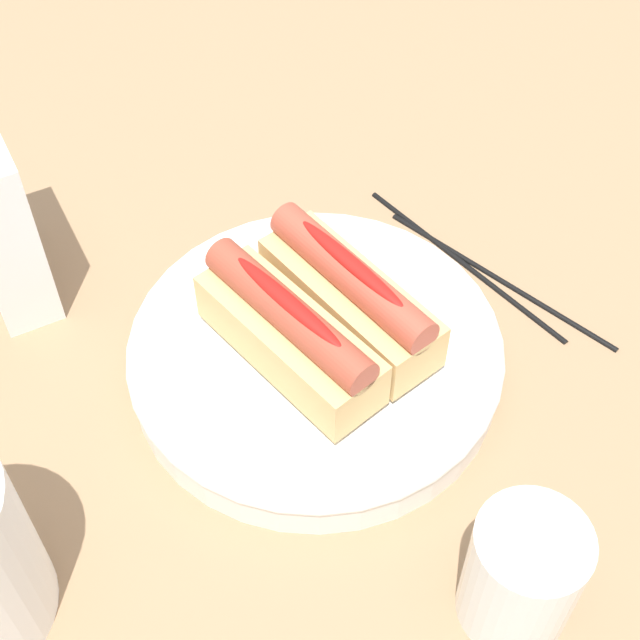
{
  "coord_description": "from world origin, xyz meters",
  "views": [
    {
      "loc": [
        -0.32,
        0.24,
        0.55
      ],
      "look_at": [
        0.02,
        -0.0,
        0.06
      ],
      "focal_mm": 51.8,
      "sensor_mm": 36.0,
      "label": 1
    }
  ],
  "objects_px": {
    "hotdog_back": "(289,332)",
    "chopstick_near": "(464,262)",
    "hotdog_front": "(350,294)",
    "serving_bowl": "(320,352)",
    "chopstick_far": "(499,278)",
    "water_glass": "(520,579)"
  },
  "relations": [
    {
      "from": "hotdog_back",
      "to": "water_glass",
      "type": "bearing_deg",
      "value": -175.39
    },
    {
      "from": "hotdog_front",
      "to": "hotdog_back",
      "type": "height_order",
      "value": "same"
    },
    {
      "from": "water_glass",
      "to": "chopstick_near",
      "type": "bearing_deg",
      "value": -35.12
    },
    {
      "from": "serving_bowl",
      "to": "chopstick_far",
      "type": "height_order",
      "value": "serving_bowl"
    },
    {
      "from": "serving_bowl",
      "to": "water_glass",
      "type": "xyz_separation_m",
      "value": [
        -0.22,
        0.01,
        0.02
      ]
    },
    {
      "from": "serving_bowl",
      "to": "chopstick_near",
      "type": "distance_m",
      "value": 0.16
    },
    {
      "from": "serving_bowl",
      "to": "chopstick_far",
      "type": "bearing_deg",
      "value": -93.35
    },
    {
      "from": "serving_bowl",
      "to": "chopstick_near",
      "type": "height_order",
      "value": "serving_bowl"
    },
    {
      "from": "hotdog_back",
      "to": "chopstick_far",
      "type": "height_order",
      "value": "hotdog_back"
    },
    {
      "from": "hotdog_back",
      "to": "chopstick_near",
      "type": "relative_size",
      "value": 0.7
    },
    {
      "from": "hotdog_back",
      "to": "water_glass",
      "type": "height_order",
      "value": "hotdog_back"
    },
    {
      "from": "hotdog_back",
      "to": "water_glass",
      "type": "xyz_separation_m",
      "value": [
        -0.22,
        -0.02,
        -0.02
      ]
    },
    {
      "from": "hotdog_front",
      "to": "hotdog_back",
      "type": "bearing_deg",
      "value": 94.11
    },
    {
      "from": "water_glass",
      "to": "chopstick_near",
      "type": "xyz_separation_m",
      "value": [
        0.24,
        -0.17,
        -0.04
      ]
    },
    {
      "from": "hotdog_front",
      "to": "chopstick_far",
      "type": "distance_m",
      "value": 0.16
    },
    {
      "from": "serving_bowl",
      "to": "hotdog_back",
      "type": "distance_m",
      "value": 0.05
    },
    {
      "from": "hotdog_back",
      "to": "chopstick_far",
      "type": "bearing_deg",
      "value": -92.32
    },
    {
      "from": "serving_bowl",
      "to": "chopstick_near",
      "type": "bearing_deg",
      "value": -82.83
    },
    {
      "from": "hotdog_back",
      "to": "chopstick_far",
      "type": "xyz_separation_m",
      "value": [
        -0.01,
        -0.2,
        -0.06
      ]
    },
    {
      "from": "hotdog_front",
      "to": "water_glass",
      "type": "bearing_deg",
      "value": 170.46
    },
    {
      "from": "hotdog_back",
      "to": "hotdog_front",
      "type": "bearing_deg",
      "value": -85.89
    },
    {
      "from": "chopstick_near",
      "to": "chopstick_far",
      "type": "distance_m",
      "value": 0.03
    }
  ]
}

